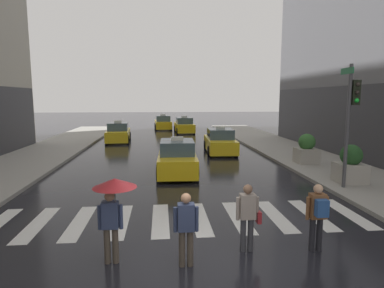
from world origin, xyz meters
The scene contains 14 objects.
ground_plane centered at (0.00, 0.00, 0.00)m, with size 160.00×160.00×0.00m, color black.
crosswalk_markings centered at (0.00, 3.00, 0.00)m, with size 11.30×2.80×0.01m.
traffic_light_pole centered at (6.75, 5.42, 3.26)m, with size 0.44×0.84×4.80m.
taxi_lead centered at (0.22, 9.20, 0.72)m, with size 2.05×4.59×1.80m.
taxi_second centered at (3.41, 14.95, 0.72)m, with size 2.08×4.61×1.80m.
taxi_third centered at (-4.16, 21.29, 0.72)m, with size 2.09×4.61×1.80m.
taxi_fourth centered at (1.91, 28.03, 0.72)m, with size 2.08×4.61×1.80m.
taxi_fifth centered at (-0.32, 32.07, 0.72)m, with size 2.10×4.62×1.80m.
pedestrian_with_umbrella centered at (-1.61, 0.49, 1.52)m, with size 0.96×0.96×1.94m.
pedestrian_with_backpack centered at (3.13, 0.59, 0.97)m, with size 0.55×0.43×1.65m.
pedestrian_with_handbag centered at (1.48, 0.76, 0.93)m, with size 0.60×0.24×1.65m.
pedestrian_plain_coat centered at (-0.04, 0.19, 0.94)m, with size 0.55×0.24×1.65m.
planter_near_corner centered at (7.34, 6.15, 0.87)m, with size 1.10×1.10×1.60m.
planter_mid_block centered at (7.34, 10.29, 0.87)m, with size 1.10×1.10×1.60m.
Camera 1 is at (-0.54, -6.48, 3.66)m, focal length 30.35 mm.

